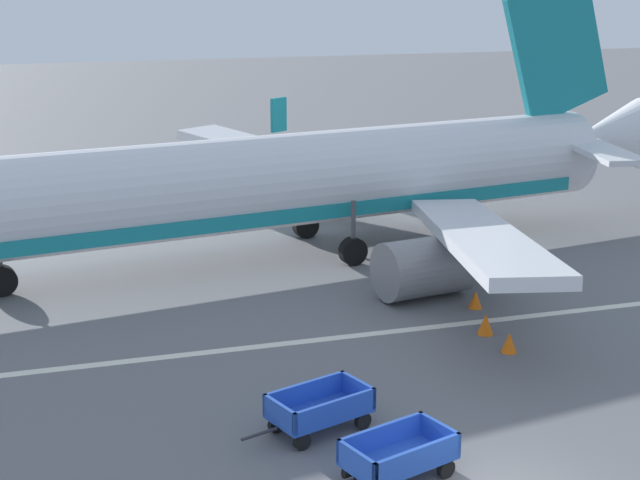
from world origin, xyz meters
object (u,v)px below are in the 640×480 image
at_px(traffic_cone_by_carts, 475,299).
at_px(baggage_cart_fourth_in_row, 398,455).
at_px(traffic_cone_near_plane, 486,324).
at_px(baggage_cart_far_end, 319,409).
at_px(traffic_cone_mid_apron, 509,342).
at_px(airplane, 295,182).

bearing_deg(traffic_cone_by_carts, baggage_cart_fourth_in_row, -124.07).
bearing_deg(traffic_cone_near_plane, baggage_cart_far_end, -145.44).
relative_size(baggage_cart_fourth_in_row, baggage_cart_far_end, 1.00).
relative_size(baggage_cart_far_end, traffic_cone_mid_apron, 5.74).
distance_m(airplane, baggage_cart_far_end, 15.65).
height_order(airplane, traffic_cone_mid_apron, airplane).
relative_size(baggage_cart_far_end, traffic_cone_near_plane, 5.29).
distance_m(baggage_cart_far_end, traffic_cone_near_plane, 8.47).
height_order(baggage_cart_fourth_in_row, baggage_cart_far_end, same).
bearing_deg(airplane, traffic_cone_by_carts, -61.93).
bearing_deg(baggage_cart_far_end, airplane, 76.83).
distance_m(airplane, traffic_cone_mid_apron, 12.60).
bearing_deg(baggage_cart_fourth_in_row, traffic_cone_by_carts, 55.93).
distance_m(baggage_cart_fourth_in_row, baggage_cart_far_end, 2.98).
bearing_deg(traffic_cone_mid_apron, traffic_cone_near_plane, 90.70).
distance_m(baggage_cart_far_end, traffic_cone_by_carts, 10.53).
height_order(airplane, baggage_cart_fourth_in_row, airplane).
height_order(airplane, baggage_cart_far_end, airplane).
xyz_separation_m(baggage_cart_fourth_in_row, traffic_cone_mid_apron, (5.97, 6.05, -0.29)).
bearing_deg(traffic_cone_by_carts, traffic_cone_mid_apron, -100.91).
xyz_separation_m(airplane, baggage_cart_fourth_in_row, (-2.49, -17.85, -2.45)).
bearing_deg(airplane, traffic_cone_mid_apron, -73.59).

